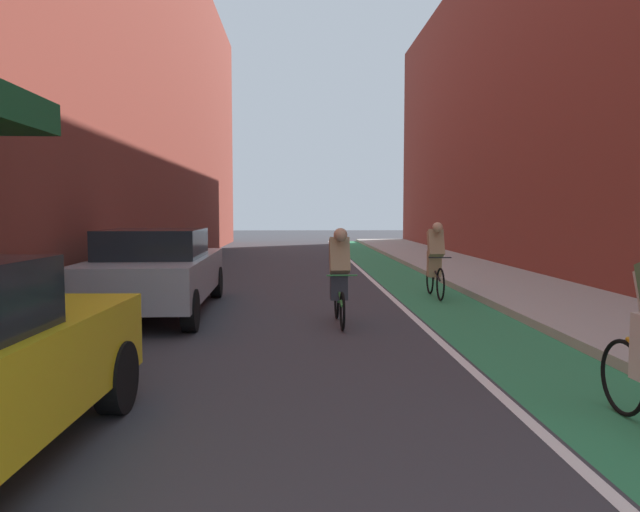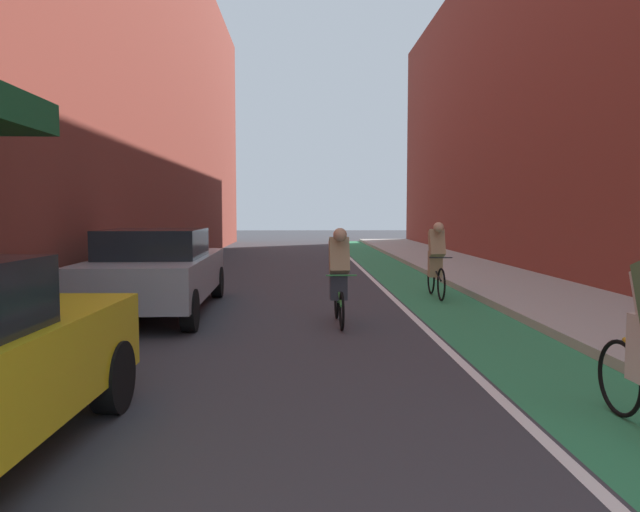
{
  "view_description": "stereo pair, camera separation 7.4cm",
  "coord_description": "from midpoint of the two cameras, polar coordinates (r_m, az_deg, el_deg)",
  "views": [
    {
      "loc": [
        -0.08,
        0.81,
        1.84
      ],
      "look_at": [
        0.32,
        10.6,
        1.11
      ],
      "focal_mm": 33.43,
      "sensor_mm": 36.0,
      "label": 1
    },
    {
      "loc": [
        -0.0,
        0.81,
        1.84
      ],
      "look_at": [
        0.32,
        10.6,
        1.11
      ],
      "focal_mm": 33.43,
      "sensor_mm": 36.0,
      "label": 2
    }
  ],
  "objects": [
    {
      "name": "cyclist_mid",
      "position": [
        9.71,
        1.64,
        -1.65
      ],
      "size": [
        0.48,
        1.66,
        1.59
      ],
      "color": "black",
      "rests_on": "ground"
    },
    {
      "name": "building_facade_right",
      "position": [
        21.05,
        20.38,
        14.68
      ],
      "size": [
        2.4,
        35.88,
        11.48
      ],
      "primitive_type": "cube",
      "color": "brown",
      "rests_on": "ground"
    },
    {
      "name": "ground_plane",
      "position": [
        15.24,
        -2.13,
        -2.68
      ],
      "size": [
        87.73,
        87.73,
        0.0
      ],
      "primitive_type": "plane",
      "color": "#38383D"
    },
    {
      "name": "cyclist_trailing",
      "position": [
        13.03,
        10.8,
        -0.18
      ],
      "size": [
        0.48,
        1.74,
        1.62
      ],
      "color": "black",
      "rests_on": "ground"
    },
    {
      "name": "bike_lane_paint",
      "position": [
        17.47,
        7.3,
        -1.82
      ],
      "size": [
        1.6,
        39.88,
        0.0
      ],
      "primitive_type": "cube",
      "color": "#2D8451",
      "rests_on": "ground"
    },
    {
      "name": "sidewalk_right",
      "position": [
        17.99,
        14.48,
        -1.53
      ],
      "size": [
        2.96,
        39.88,
        0.14
      ],
      "primitive_type": "cube",
      "color": "#A8A59E",
      "rests_on": "ground"
    },
    {
      "name": "building_facade_left",
      "position": [
        18.4,
        -20.27,
        16.73
      ],
      "size": [
        4.15,
        39.88,
        11.8
      ],
      "color": "brown",
      "rests_on": "ground"
    },
    {
      "name": "lane_divider_stripe",
      "position": [
        17.35,
        4.37,
        -1.84
      ],
      "size": [
        0.12,
        39.88,
        0.0
      ],
      "primitive_type": "cube",
      "color": "white",
      "rests_on": "ground"
    },
    {
      "name": "parked_sedan_silver",
      "position": [
        11.22,
        -15.56,
        -1.28
      ],
      "size": [
        2.06,
        4.84,
        1.53
      ],
      "color": "#9EA0A8",
      "rests_on": "ground"
    }
  ]
}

